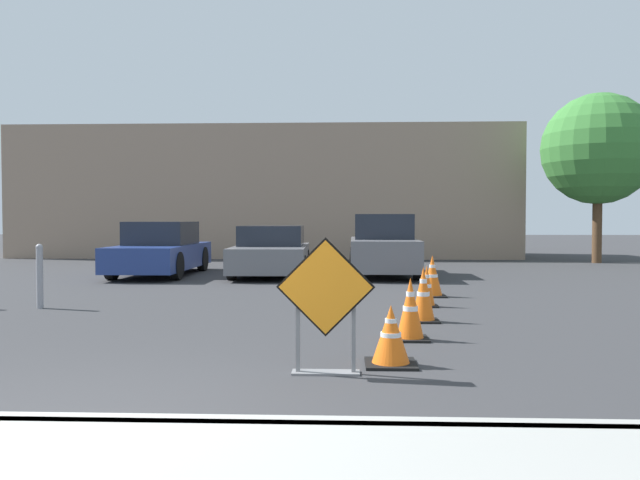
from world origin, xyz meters
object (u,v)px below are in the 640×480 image
object	(u,v)px
traffic_cone_second	(410,309)
traffic_cone_fifth	(432,276)
traffic_cone_nearest	(391,336)
parked_car_nearest	(161,250)
traffic_cone_third	(423,295)
parked_car_third	(383,247)
bollard_nearest	(40,275)
parked_car_second	(272,252)
road_closed_sign	(326,301)
traffic_cone_fourth	(427,286)

from	to	relation	value
traffic_cone_second	traffic_cone_fifth	distance (m)	4.52
traffic_cone_nearest	parked_car_nearest	xyz separation A→B (m)	(-5.48, 10.31, 0.37)
traffic_cone_second	traffic_cone_third	size ratio (longest dim) A/B	0.96
traffic_cone_nearest	traffic_cone_fifth	size ratio (longest dim) A/B	0.78
parked_car_third	bollard_nearest	world-z (taller)	parked_car_third
traffic_cone_second	traffic_cone_fifth	size ratio (longest dim) A/B	0.97
traffic_cone_second	parked_car_nearest	distance (m)	10.67
parked_car_second	parked_car_third	distance (m)	3.02
traffic_cone_second	parked_car_second	world-z (taller)	parked_car_second
traffic_cone_nearest	parked_car_second	bearing A→B (deg)	103.36
parked_car_second	parked_car_third	world-z (taller)	parked_car_third
parked_car_nearest	bollard_nearest	bearing A→B (deg)	88.47
road_closed_sign	parked_car_second	xyz separation A→B (m)	(-1.80, 10.79, -0.10)
traffic_cone_fourth	parked_car_second	distance (m)	6.89
traffic_cone_nearest	traffic_cone_second	xyz separation A→B (m)	(0.34, 1.38, 0.08)
traffic_cone_second	bollard_nearest	size ratio (longest dim) A/B	0.72
traffic_cone_fourth	traffic_cone_fifth	bearing A→B (deg)	78.38
traffic_cone_fifth	parked_car_second	world-z (taller)	parked_car_second
traffic_cone_nearest	traffic_cone_third	size ratio (longest dim) A/B	0.77
road_closed_sign	bollard_nearest	world-z (taller)	road_closed_sign
parked_car_nearest	parked_car_third	bearing A→B (deg)	-178.68
traffic_cone_third	traffic_cone_fourth	bearing A→B (deg)	80.77
traffic_cone_second	parked_car_nearest	world-z (taller)	parked_car_nearest
parked_car_nearest	traffic_cone_fourth	bearing A→B (deg)	137.31
road_closed_sign	bollard_nearest	xyz separation A→B (m)	(-4.99, 4.34, -0.15)
road_closed_sign	traffic_cone_nearest	size ratio (longest dim) A/B	2.13
parked_car_third	bollard_nearest	xyz separation A→B (m)	(-6.21, -6.54, -0.18)
parked_car_second	traffic_cone_second	bearing A→B (deg)	105.80
traffic_cone_third	parked_car_second	size ratio (longest dim) A/B	0.19
traffic_cone_third	parked_car_third	distance (m)	7.66
parked_car_nearest	parked_car_third	world-z (taller)	parked_car_third
road_closed_sign	traffic_cone_third	distance (m)	3.50
traffic_cone_fourth	parked_car_nearest	size ratio (longest dim) A/B	0.16
traffic_cone_fourth	bollard_nearest	bearing A→B (deg)	-175.89
traffic_cone_second	traffic_cone_third	world-z (taller)	traffic_cone_third
traffic_cone_fourth	parked_car_second	xyz separation A→B (m)	(-3.40, 5.98, 0.27)
traffic_cone_nearest	traffic_cone_fourth	distance (m)	4.48
parked_car_nearest	parked_car_second	bearing A→B (deg)	-178.95
traffic_cone_third	traffic_cone_nearest	bearing A→B (deg)	-103.73
road_closed_sign	traffic_cone_third	xyz separation A→B (m)	(1.34, 3.22, -0.32)
traffic_cone_second	parked_car_second	distance (m)	9.42
parked_car_nearest	bollard_nearest	distance (m)	6.40
traffic_cone_fourth	bollard_nearest	xyz separation A→B (m)	(-6.59, -0.47, 0.23)
parked_car_second	traffic_cone_third	bearing A→B (deg)	111.00
bollard_nearest	parked_car_nearest	bearing A→B (deg)	88.44
traffic_cone_nearest	bollard_nearest	bearing A→B (deg)	145.34
traffic_cone_third	road_closed_sign	bearing A→B (deg)	-112.67
road_closed_sign	traffic_cone_nearest	world-z (taller)	road_closed_sign
traffic_cone_second	traffic_cone_fourth	distance (m)	3.06
traffic_cone_third	parked_car_second	world-z (taller)	parked_car_second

